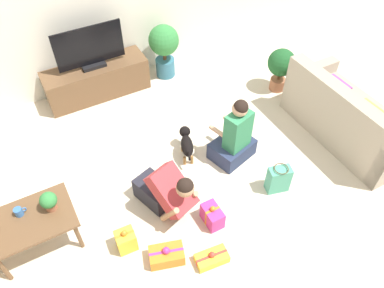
# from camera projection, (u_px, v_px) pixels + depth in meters

# --- Properties ---
(ground_plane) EXTENTS (16.00, 16.00, 0.00)m
(ground_plane) POSITION_uv_depth(u_px,v_px,m) (179.00, 198.00, 4.41)
(ground_plane) COLOR beige
(wall_back) EXTENTS (8.40, 0.06, 2.60)m
(wall_back) POSITION_uv_depth(u_px,v_px,m) (87.00, 1.00, 5.05)
(wall_back) COLOR white
(wall_back) RESTS_ON ground_plane
(sofa_right) EXTENTS (0.82, 1.78, 0.85)m
(sofa_right) POSITION_uv_depth(u_px,v_px,m) (347.00, 118.00, 4.91)
(sofa_right) COLOR tan
(sofa_right) RESTS_ON ground_plane
(coffee_table) EXTENTS (0.86, 0.59, 0.47)m
(coffee_table) POSITION_uv_depth(u_px,v_px,m) (31.00, 223.00, 3.70)
(coffee_table) COLOR brown
(coffee_table) RESTS_ON ground_plane
(tv_console) EXTENTS (1.50, 0.48, 0.50)m
(tv_console) POSITION_uv_depth(u_px,v_px,m) (97.00, 80.00, 5.57)
(tv_console) COLOR brown
(tv_console) RESTS_ON ground_plane
(tv) EXTENTS (0.97, 0.20, 0.62)m
(tv) POSITION_uv_depth(u_px,v_px,m) (90.00, 50.00, 5.19)
(tv) COLOR black
(tv) RESTS_ON tv_console
(potted_plant_back_right) EXTENTS (0.46, 0.46, 0.86)m
(potted_plant_back_right) POSITION_uv_depth(u_px,v_px,m) (164.00, 46.00, 5.70)
(potted_plant_back_right) COLOR #336B84
(potted_plant_back_right) RESTS_ON ground_plane
(potted_plant_corner_right) EXTENTS (0.41, 0.41, 0.69)m
(potted_plant_corner_right) POSITION_uv_depth(u_px,v_px,m) (281.00, 65.00, 5.52)
(potted_plant_corner_right) COLOR #A36042
(potted_plant_corner_right) RESTS_ON ground_plane
(person_kneeling) EXTENTS (0.54, 0.84, 0.79)m
(person_kneeling) POSITION_uv_depth(u_px,v_px,m) (166.00, 191.00, 4.06)
(person_kneeling) COLOR #23232D
(person_kneeling) RESTS_ON ground_plane
(person_sitting) EXTENTS (0.61, 0.57, 0.95)m
(person_sitting) POSITION_uv_depth(u_px,v_px,m) (235.00, 138.00, 4.61)
(person_sitting) COLOR #283351
(person_sitting) RESTS_ON ground_plane
(dog) EXTENTS (0.28, 0.52, 0.33)m
(dog) POSITION_uv_depth(u_px,v_px,m) (186.00, 143.00, 4.73)
(dog) COLOR black
(dog) RESTS_ON ground_plane
(gift_box_a) EXTENTS (0.40, 0.31, 0.22)m
(gift_box_a) POSITION_uv_depth(u_px,v_px,m) (167.00, 255.00, 3.82)
(gift_box_a) COLOR orange
(gift_box_a) RESTS_ON ground_plane
(gift_box_b) EXTENTS (0.35, 0.22, 0.16)m
(gift_box_b) POSITION_uv_depth(u_px,v_px,m) (212.00, 258.00, 3.83)
(gift_box_b) COLOR yellow
(gift_box_b) RESTS_ON ground_plane
(gift_box_c) EXTENTS (0.17, 0.27, 0.28)m
(gift_box_c) POSITION_uv_depth(u_px,v_px,m) (212.00, 216.00, 4.11)
(gift_box_c) COLOR #CC3389
(gift_box_c) RESTS_ON ground_plane
(gift_box_d) EXTENTS (0.21, 0.19, 0.31)m
(gift_box_d) POSITION_uv_depth(u_px,v_px,m) (126.00, 240.00, 3.89)
(gift_box_d) COLOR yellow
(gift_box_d) RESTS_ON ground_plane
(gift_bag_a) EXTENTS (0.29, 0.21, 0.38)m
(gift_bag_a) POSITION_uv_depth(u_px,v_px,m) (278.00, 179.00, 4.37)
(gift_bag_a) COLOR #4CA384
(gift_bag_a) RESTS_ON ground_plane
(mug) EXTENTS (0.12, 0.08, 0.09)m
(mug) POSITION_uv_depth(u_px,v_px,m) (19.00, 212.00, 3.67)
(mug) COLOR #386BAD
(mug) RESTS_ON coffee_table
(tabletop_plant) EXTENTS (0.17, 0.17, 0.22)m
(tabletop_plant) POSITION_uv_depth(u_px,v_px,m) (49.00, 201.00, 3.67)
(tabletop_plant) COLOR #A36042
(tabletop_plant) RESTS_ON coffee_table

